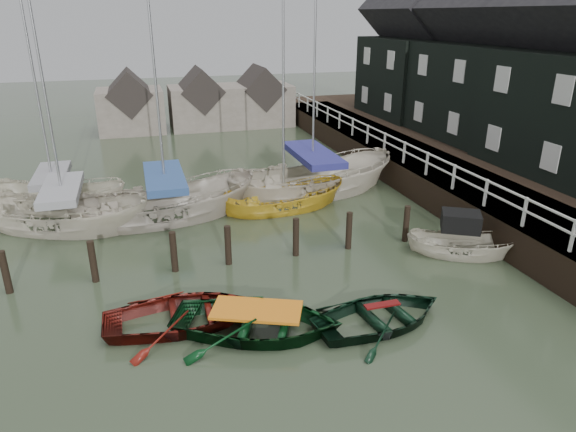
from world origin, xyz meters
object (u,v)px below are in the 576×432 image
object	(u,v)px
sailboat_b	(168,216)
sailboat_d	(312,192)
motorboat	(460,251)
sailboat_e	(57,207)
rowboat_green	(257,332)
sailboat_a	(68,226)
sailboat_c	(284,208)
rowboat_red	(185,324)
rowboat_dkgreen	(381,324)

from	to	relation	value
sailboat_b	sailboat_d	xyz separation A→B (m)	(6.85, 1.28, -0.00)
motorboat	sailboat_e	size ratio (longest dim) A/B	0.40
rowboat_green	motorboat	distance (m)	8.41
sailboat_a	sailboat_e	size ratio (longest dim) A/B	1.17
sailboat_c	sailboat_e	world-z (taller)	sailboat_c
rowboat_green	sailboat_b	size ratio (longest dim) A/B	0.35
sailboat_a	sailboat_b	size ratio (longest dim) A/B	0.91
rowboat_green	sailboat_c	distance (m)	9.45
rowboat_red	rowboat_dkgreen	bearing A→B (deg)	-107.15
rowboat_dkgreen	sailboat_e	xyz separation A→B (m)	(-9.62, 12.30, 0.06)
sailboat_c	sailboat_d	world-z (taller)	sailboat_d
rowboat_red	sailboat_b	xyz separation A→B (m)	(0.16, 8.24, 0.06)
sailboat_b	sailboat_c	bearing A→B (deg)	-101.43
rowboat_red	sailboat_e	bearing A→B (deg)	21.78
motorboat	sailboat_a	xyz separation A→B (m)	(-13.60, 6.62, -0.06)
motorboat	sailboat_c	bearing A→B (deg)	66.50
sailboat_c	sailboat_a	bearing A→B (deg)	82.81
sailboat_a	sailboat_d	world-z (taller)	sailboat_d
motorboat	sailboat_c	world-z (taller)	sailboat_c
motorboat	sailboat_d	bearing A→B (deg)	49.28
rowboat_dkgreen	motorboat	world-z (taller)	motorboat
motorboat	sailboat_a	bearing A→B (deg)	93.59
rowboat_green	sailboat_d	xyz separation A→B (m)	(5.17, 10.47, 0.06)
rowboat_red	motorboat	world-z (taller)	motorboat
rowboat_dkgreen	sailboat_b	world-z (taller)	sailboat_b
rowboat_red	sailboat_a	xyz separation A→B (m)	(-3.78, 8.27, 0.06)
rowboat_red	motorboat	size ratio (longest dim) A/B	1.07
rowboat_dkgreen	sailboat_c	size ratio (longest dim) A/B	0.39
rowboat_red	sailboat_a	size ratio (longest dim) A/B	0.36
rowboat_red	sailboat_c	world-z (taller)	sailboat_c
motorboat	sailboat_c	distance (m)	7.83
rowboat_green	sailboat_e	bearing A→B (deg)	51.39
rowboat_red	motorboat	bearing A→B (deg)	-81.12
rowboat_red	sailboat_e	xyz separation A→B (m)	(-4.44, 10.77, 0.06)
sailboat_c	sailboat_d	distance (m)	2.48
motorboat	rowboat_green	bearing A→B (deg)	137.58
motorboat	sailboat_e	xyz separation A→B (m)	(-14.27, 9.12, -0.06)
rowboat_red	sailboat_a	distance (m)	9.09
motorboat	sailboat_a	world-z (taller)	sailboat_a
rowboat_red	sailboat_a	world-z (taller)	sailboat_a
sailboat_e	sailboat_a	bearing A→B (deg)	-141.63
sailboat_a	sailboat_c	bearing A→B (deg)	-67.57
rowboat_green	rowboat_dkgreen	bearing A→B (deg)	-76.52
sailboat_e	rowboat_dkgreen	bearing A→B (deg)	-118.47
rowboat_red	rowboat_green	size ratio (longest dim) A/B	0.94
sailboat_c	sailboat_d	size ratio (longest dim) A/B	0.73
motorboat	sailboat_e	distance (m)	16.93
rowboat_red	rowboat_green	world-z (taller)	rowboat_green
rowboat_dkgreen	sailboat_e	distance (m)	15.62
rowboat_green	sailboat_c	bearing A→B (deg)	2.87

